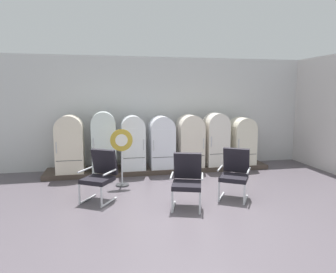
{
  "coord_description": "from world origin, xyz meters",
  "views": [
    {
      "loc": [
        -1.48,
        -5.34,
        2.2
      ],
      "look_at": [
        0.18,
        2.75,
        1.02
      ],
      "focal_mm": 32.56,
      "sensor_mm": 36.0,
      "label": 1
    }
  ],
  "objects_px": {
    "refrigerator_4": "(190,139)",
    "armchair_left": "(100,173)",
    "refrigerator_5": "(216,138)",
    "sign_stand": "(122,157)",
    "armchair_center": "(187,178)",
    "refrigerator_0": "(70,142)",
    "refrigerator_1": "(104,139)",
    "refrigerator_2": "(133,141)",
    "refrigerator_3": "(162,141)",
    "refrigerator_6": "(242,139)",
    "armchair_right": "(235,171)"
  },
  "relations": [
    {
      "from": "refrigerator_6",
      "to": "sign_stand",
      "type": "relative_size",
      "value": 1.0
    },
    {
      "from": "refrigerator_3",
      "to": "armchair_center",
      "type": "distance_m",
      "value": 2.73
    },
    {
      "from": "armchair_center",
      "to": "refrigerator_0",
      "type": "bearing_deg",
      "value": 131.94
    },
    {
      "from": "refrigerator_4",
      "to": "refrigerator_2",
      "type": "bearing_deg",
      "value": -178.92
    },
    {
      "from": "refrigerator_2",
      "to": "refrigerator_6",
      "type": "distance_m",
      "value": 3.22
    },
    {
      "from": "armchair_left",
      "to": "armchair_center",
      "type": "relative_size",
      "value": 1.0
    },
    {
      "from": "refrigerator_5",
      "to": "sign_stand",
      "type": "xyz_separation_m",
      "value": [
        -2.76,
        -1.11,
        -0.22
      ]
    },
    {
      "from": "refrigerator_1",
      "to": "refrigerator_2",
      "type": "bearing_deg",
      "value": 0.23
    },
    {
      "from": "refrigerator_4",
      "to": "refrigerator_5",
      "type": "distance_m",
      "value": 0.77
    },
    {
      "from": "armchair_left",
      "to": "refrigerator_0",
      "type": "bearing_deg",
      "value": 111.59
    },
    {
      "from": "armchair_left",
      "to": "armchair_right",
      "type": "relative_size",
      "value": 1.0
    },
    {
      "from": "refrigerator_1",
      "to": "refrigerator_3",
      "type": "bearing_deg",
      "value": 0.01
    },
    {
      "from": "refrigerator_2",
      "to": "refrigerator_4",
      "type": "height_order",
      "value": "refrigerator_2"
    },
    {
      "from": "sign_stand",
      "to": "refrigerator_0",
      "type": "bearing_deg",
      "value": 138.82
    },
    {
      "from": "refrigerator_0",
      "to": "refrigerator_1",
      "type": "relative_size",
      "value": 0.95
    },
    {
      "from": "refrigerator_3",
      "to": "refrigerator_0",
      "type": "bearing_deg",
      "value": 179.38
    },
    {
      "from": "refrigerator_1",
      "to": "refrigerator_6",
      "type": "height_order",
      "value": "refrigerator_1"
    },
    {
      "from": "refrigerator_3",
      "to": "sign_stand",
      "type": "xyz_separation_m",
      "value": [
        -1.17,
        -1.1,
        -0.18
      ]
    },
    {
      "from": "refrigerator_0",
      "to": "refrigerator_2",
      "type": "relative_size",
      "value": 1.02
    },
    {
      "from": "armchair_right",
      "to": "refrigerator_3",
      "type": "bearing_deg",
      "value": 114.75
    },
    {
      "from": "refrigerator_4",
      "to": "refrigerator_1",
      "type": "bearing_deg",
      "value": -179.2
    },
    {
      "from": "refrigerator_2",
      "to": "armchair_right",
      "type": "height_order",
      "value": "refrigerator_2"
    },
    {
      "from": "refrigerator_2",
      "to": "refrigerator_6",
      "type": "xyz_separation_m",
      "value": [
        3.22,
        0.03,
        -0.06
      ]
    },
    {
      "from": "refrigerator_0",
      "to": "refrigerator_1",
      "type": "bearing_deg",
      "value": -1.78
    },
    {
      "from": "refrigerator_1",
      "to": "armchair_left",
      "type": "xyz_separation_m",
      "value": [
        -0.07,
        -2.0,
        -0.4
      ]
    },
    {
      "from": "refrigerator_1",
      "to": "refrigerator_3",
      "type": "xyz_separation_m",
      "value": [
        1.58,
        0.0,
        -0.08
      ]
    },
    {
      "from": "refrigerator_4",
      "to": "refrigerator_5",
      "type": "xyz_separation_m",
      "value": [
        0.77,
        -0.02,
        0.03
      ]
    },
    {
      "from": "refrigerator_3",
      "to": "refrigerator_6",
      "type": "xyz_separation_m",
      "value": [
        2.42,
        0.03,
        -0.04
      ]
    },
    {
      "from": "refrigerator_4",
      "to": "armchair_center",
      "type": "relative_size",
      "value": 1.4
    },
    {
      "from": "armchair_center",
      "to": "sign_stand",
      "type": "distance_m",
      "value": 1.99
    },
    {
      "from": "refrigerator_5",
      "to": "refrigerator_3",
      "type": "bearing_deg",
      "value": -179.62
    },
    {
      "from": "refrigerator_3",
      "to": "refrigerator_6",
      "type": "height_order",
      "value": "refrigerator_3"
    },
    {
      "from": "refrigerator_4",
      "to": "armchair_left",
      "type": "relative_size",
      "value": 1.4
    },
    {
      "from": "armchair_left",
      "to": "sign_stand",
      "type": "relative_size",
      "value": 0.76
    },
    {
      "from": "refrigerator_3",
      "to": "armchair_center",
      "type": "height_order",
      "value": "refrigerator_3"
    },
    {
      "from": "refrigerator_0",
      "to": "armchair_center",
      "type": "relative_size",
      "value": 1.44
    },
    {
      "from": "armchair_center",
      "to": "sign_stand",
      "type": "xyz_separation_m",
      "value": [
        -1.17,
        1.61,
        0.14
      ]
    },
    {
      "from": "refrigerator_0",
      "to": "armchair_center",
      "type": "height_order",
      "value": "refrigerator_0"
    },
    {
      "from": "refrigerator_2",
      "to": "refrigerator_4",
      "type": "relative_size",
      "value": 1.0
    },
    {
      "from": "refrigerator_4",
      "to": "refrigerator_5",
      "type": "relative_size",
      "value": 0.97
    },
    {
      "from": "armchair_center",
      "to": "refrigerator_3",
      "type": "bearing_deg",
      "value": 90.02
    },
    {
      "from": "refrigerator_4",
      "to": "refrigerator_0",
      "type": "bearing_deg",
      "value": -179.88
    },
    {
      "from": "refrigerator_3",
      "to": "refrigerator_6",
      "type": "distance_m",
      "value": 2.42
    },
    {
      "from": "refrigerator_1",
      "to": "armchair_right",
      "type": "relative_size",
      "value": 1.52
    },
    {
      "from": "armchair_left",
      "to": "armchair_center",
      "type": "bearing_deg",
      "value": -23.2
    },
    {
      "from": "refrigerator_1",
      "to": "refrigerator_2",
      "type": "relative_size",
      "value": 1.08
    },
    {
      "from": "refrigerator_4",
      "to": "refrigerator_6",
      "type": "distance_m",
      "value": 1.59
    },
    {
      "from": "refrigerator_4",
      "to": "armchair_left",
      "type": "bearing_deg",
      "value": -140.7
    },
    {
      "from": "armchair_right",
      "to": "sign_stand",
      "type": "distance_m",
      "value": 2.64
    },
    {
      "from": "refrigerator_5",
      "to": "armchair_left",
      "type": "relative_size",
      "value": 1.44
    }
  ]
}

